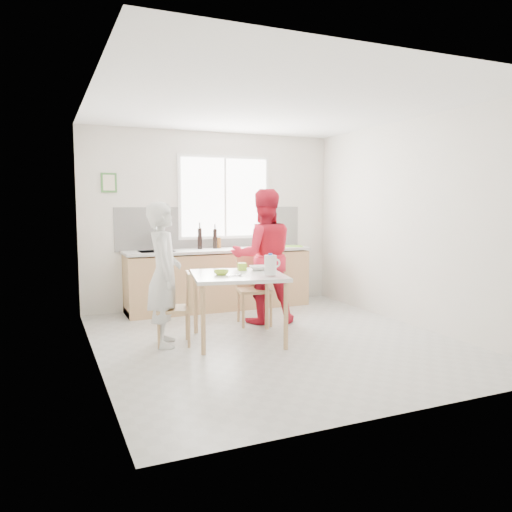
{
  "coord_description": "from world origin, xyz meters",
  "views": [
    {
      "loc": [
        -2.47,
        -5.18,
        1.61
      ],
      "look_at": [
        -0.14,
        0.2,
        0.99
      ],
      "focal_mm": 35.0,
      "sensor_mm": 36.0,
      "label": 1
    }
  ],
  "objects_px": {
    "chair_left": "(179,305)",
    "bowl_white": "(259,268)",
    "person_red": "(263,256)",
    "wine_bottle_b": "(215,239)",
    "person_white": "(164,274)",
    "bowl_green": "(221,272)",
    "milk_jug": "(271,265)",
    "wine_bottle_a": "(200,238)",
    "dining_table": "(238,281)",
    "chair_far": "(253,286)"
  },
  "relations": [
    {
      "from": "person_white",
      "to": "milk_jug",
      "type": "height_order",
      "value": "person_white"
    },
    {
      "from": "person_red",
      "to": "wine_bottle_a",
      "type": "height_order",
      "value": "person_red"
    },
    {
      "from": "person_white",
      "to": "wine_bottle_b",
      "type": "bearing_deg",
      "value": -23.28
    },
    {
      "from": "chair_left",
      "to": "bowl_green",
      "type": "bearing_deg",
      "value": 84.14
    },
    {
      "from": "chair_far",
      "to": "person_white",
      "type": "relative_size",
      "value": 0.57
    },
    {
      "from": "person_white",
      "to": "milk_jug",
      "type": "xyz_separation_m",
      "value": [
        1.09,
        -0.51,
        0.11
      ]
    },
    {
      "from": "person_white",
      "to": "bowl_green",
      "type": "height_order",
      "value": "person_white"
    },
    {
      "from": "dining_table",
      "to": "wine_bottle_a",
      "type": "distance_m",
      "value": 1.92
    },
    {
      "from": "chair_left",
      "to": "bowl_white",
      "type": "bearing_deg",
      "value": 104.21
    },
    {
      "from": "dining_table",
      "to": "wine_bottle_b",
      "type": "relative_size",
      "value": 4.06
    },
    {
      "from": "bowl_green",
      "to": "wine_bottle_b",
      "type": "height_order",
      "value": "wine_bottle_b"
    },
    {
      "from": "person_red",
      "to": "wine_bottle_a",
      "type": "bearing_deg",
      "value": -53.57
    },
    {
      "from": "bowl_green",
      "to": "milk_jug",
      "type": "distance_m",
      "value": 0.58
    },
    {
      "from": "chair_far",
      "to": "wine_bottle_b",
      "type": "distance_m",
      "value": 1.28
    },
    {
      "from": "person_white",
      "to": "milk_jug",
      "type": "bearing_deg",
      "value": -103.47
    },
    {
      "from": "dining_table",
      "to": "milk_jug",
      "type": "bearing_deg",
      "value": -52.27
    },
    {
      "from": "chair_left",
      "to": "bowl_white",
      "type": "distance_m",
      "value": 1.08
    },
    {
      "from": "chair_far",
      "to": "person_red",
      "type": "height_order",
      "value": "person_red"
    },
    {
      "from": "bowl_green",
      "to": "milk_jug",
      "type": "relative_size",
      "value": 0.72
    },
    {
      "from": "dining_table",
      "to": "bowl_white",
      "type": "distance_m",
      "value": 0.41
    },
    {
      "from": "bowl_green",
      "to": "wine_bottle_a",
      "type": "xyz_separation_m",
      "value": [
        0.33,
        1.89,
        0.26
      ]
    },
    {
      "from": "person_white",
      "to": "wine_bottle_b",
      "type": "height_order",
      "value": "person_white"
    },
    {
      "from": "milk_jug",
      "to": "dining_table",
      "type": "bearing_deg",
      "value": 139.21
    },
    {
      "from": "person_red",
      "to": "chair_far",
      "type": "bearing_deg",
      "value": 11.3
    },
    {
      "from": "bowl_white",
      "to": "person_white",
      "type": "bearing_deg",
      "value": -179.14
    },
    {
      "from": "dining_table",
      "to": "milk_jug",
      "type": "distance_m",
      "value": 0.48
    },
    {
      "from": "person_white",
      "to": "person_red",
      "type": "bearing_deg",
      "value": -57.6
    },
    {
      "from": "dining_table",
      "to": "wine_bottle_a",
      "type": "bearing_deg",
      "value": 86.36
    },
    {
      "from": "dining_table",
      "to": "person_white",
      "type": "bearing_deg",
      "value": 168.52
    },
    {
      "from": "chair_left",
      "to": "dining_table",
      "type": "bearing_deg",
      "value": 90.0
    },
    {
      "from": "chair_left",
      "to": "bowl_white",
      "type": "relative_size",
      "value": 3.69
    },
    {
      "from": "chair_far",
      "to": "person_red",
      "type": "relative_size",
      "value": 0.52
    },
    {
      "from": "wine_bottle_a",
      "to": "wine_bottle_b",
      "type": "distance_m",
      "value": 0.24
    },
    {
      "from": "person_red",
      "to": "bowl_white",
      "type": "distance_m",
      "value": 0.63
    },
    {
      "from": "dining_table",
      "to": "chair_left",
      "type": "relative_size",
      "value": 1.47
    },
    {
      "from": "person_white",
      "to": "wine_bottle_a",
      "type": "xyz_separation_m",
      "value": [
        0.95,
        1.72,
        0.27
      ]
    },
    {
      "from": "bowl_white",
      "to": "milk_jug",
      "type": "xyz_separation_m",
      "value": [
        -0.08,
        -0.52,
        0.1
      ]
    },
    {
      "from": "bowl_white",
      "to": "bowl_green",
      "type": "bearing_deg",
      "value": -160.52
    },
    {
      "from": "chair_left",
      "to": "chair_far",
      "type": "xyz_separation_m",
      "value": [
        1.18,
        0.6,
        0.05
      ]
    },
    {
      "from": "person_white",
      "to": "bowl_white",
      "type": "xyz_separation_m",
      "value": [
        1.17,
        0.02,
        0.01
      ]
    },
    {
      "from": "wine_bottle_a",
      "to": "bowl_white",
      "type": "bearing_deg",
      "value": -82.49
    },
    {
      "from": "chair_far",
      "to": "bowl_white",
      "type": "bearing_deg",
      "value": -95.01
    },
    {
      "from": "chair_far",
      "to": "bowl_white",
      "type": "height_order",
      "value": "chair_far"
    },
    {
      "from": "wine_bottle_a",
      "to": "wine_bottle_b",
      "type": "relative_size",
      "value": 1.07
    },
    {
      "from": "wine_bottle_a",
      "to": "wine_bottle_b",
      "type": "height_order",
      "value": "wine_bottle_a"
    },
    {
      "from": "wine_bottle_a",
      "to": "person_red",
      "type": "bearing_deg",
      "value": -65.05
    },
    {
      "from": "dining_table",
      "to": "chair_far",
      "type": "bearing_deg",
      "value": 55.41
    },
    {
      "from": "person_red",
      "to": "bowl_green",
      "type": "height_order",
      "value": "person_red"
    },
    {
      "from": "chair_far",
      "to": "person_red",
      "type": "bearing_deg",
      "value": 11.3
    },
    {
      "from": "person_red",
      "to": "wine_bottle_b",
      "type": "relative_size",
      "value": 5.99
    }
  ]
}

